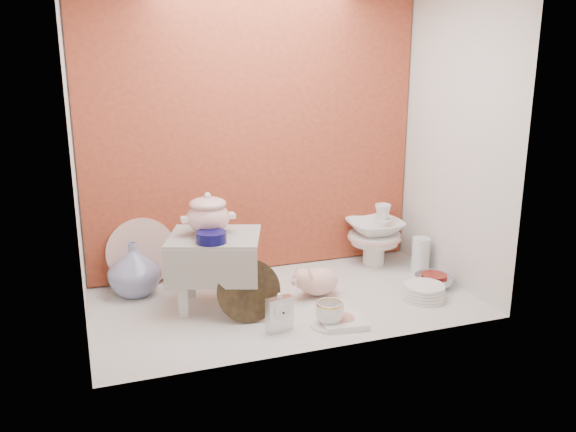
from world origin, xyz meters
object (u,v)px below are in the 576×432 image
object	(u,v)px
mantel_clock	(280,312)
floral_platter	(142,252)
blue_white_vase	(134,269)
dinner_plate_stack	(424,292)
step_stool	(216,271)
gold_rim_teacup	(330,313)
crystal_bowl	(434,281)
porcelain_tower	(375,234)
plush_pig	(319,281)
soup_tureen	(208,213)

from	to	relation	value
mantel_clock	floral_platter	bearing A→B (deg)	110.57
blue_white_vase	dinner_plate_stack	world-z (taller)	blue_white_vase
blue_white_vase	step_stool	bearing A→B (deg)	-38.14
gold_rim_teacup	crystal_bowl	world-z (taller)	gold_rim_teacup
floral_platter	step_stool	bearing A→B (deg)	-52.60
mantel_clock	blue_white_vase	bearing A→B (deg)	118.01
porcelain_tower	gold_rim_teacup	bearing A→B (deg)	-130.14
gold_rim_teacup	porcelain_tower	distance (m)	0.86
step_stool	plush_pig	size ratio (longest dim) A/B	1.61
soup_tureen	mantel_clock	size ratio (longest dim) A/B	1.38
soup_tureen	floral_platter	size ratio (longest dim) A/B	0.67
soup_tureen	dinner_plate_stack	world-z (taller)	soup_tureen
mantel_clock	plush_pig	bearing A→B (deg)	31.57
plush_pig	crystal_bowl	distance (m)	0.60
crystal_bowl	blue_white_vase	bearing A→B (deg)	164.30
soup_tureen	mantel_clock	world-z (taller)	soup_tureen
gold_rim_teacup	dinner_plate_stack	bearing A→B (deg)	12.35
plush_pig	dinner_plate_stack	xyz separation A→B (m)	(0.47, -0.21, -0.04)
step_stool	blue_white_vase	distance (m)	0.44
soup_tureen	plush_pig	distance (m)	0.64
floral_platter	gold_rim_teacup	world-z (taller)	floral_platter
mantel_clock	step_stool	bearing A→B (deg)	106.42
step_stool	floral_platter	bearing A→B (deg)	146.79
soup_tureen	gold_rim_teacup	xyz separation A→B (m)	(0.44, -0.40, -0.39)
step_stool	floral_platter	world-z (taller)	floral_platter
plush_pig	dinner_plate_stack	distance (m)	0.51
blue_white_vase	crystal_bowl	bearing A→B (deg)	-15.70
blue_white_vase	porcelain_tower	size ratio (longest dim) A/B	0.77
step_stool	plush_pig	world-z (taller)	step_stool
gold_rim_teacup	porcelain_tower	xyz separation A→B (m)	(0.55, 0.65, 0.11)
soup_tureen	blue_white_vase	bearing A→B (deg)	142.95
step_stool	blue_white_vase	world-z (taller)	step_stool
blue_white_vase	dinner_plate_stack	xyz separation A→B (m)	(1.31, -0.52, -0.10)
crystal_bowl	mantel_clock	bearing A→B (deg)	-166.82
floral_platter	dinner_plate_stack	distance (m)	1.42
plush_pig	gold_rim_teacup	bearing A→B (deg)	-95.74
step_stool	crystal_bowl	xyz separation A→B (m)	(1.10, -0.13, -0.14)
step_stool	soup_tureen	distance (m)	0.28
mantel_clock	crystal_bowl	size ratio (longest dim) A/B	0.87
floral_platter	plush_pig	distance (m)	0.91
blue_white_vase	dinner_plate_stack	bearing A→B (deg)	-21.71
blue_white_vase	plush_pig	distance (m)	0.91
gold_rim_teacup	porcelain_tower	world-z (taller)	porcelain_tower
mantel_clock	crystal_bowl	bearing A→B (deg)	-0.27
plush_pig	porcelain_tower	world-z (taller)	porcelain_tower
mantel_clock	gold_rim_teacup	xyz separation A→B (m)	(0.22, -0.03, -0.02)
soup_tureen	crystal_bowl	world-z (taller)	soup_tureen
soup_tureen	dinner_plate_stack	size ratio (longest dim) A/B	1.11
dinner_plate_stack	porcelain_tower	bearing A→B (deg)	89.91
soup_tureen	gold_rim_teacup	world-z (taller)	soup_tureen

